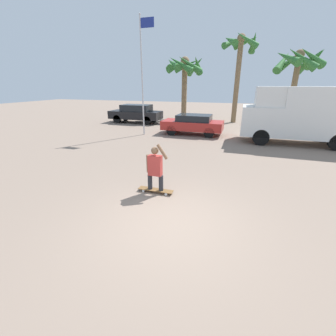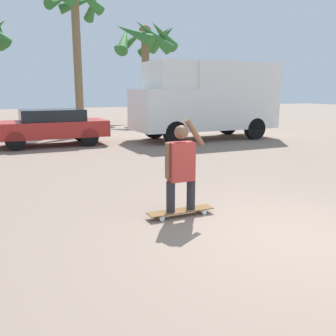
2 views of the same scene
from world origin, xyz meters
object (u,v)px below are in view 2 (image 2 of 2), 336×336
Objects in this scene: camper_van at (207,98)px; palm_tree_center_background at (76,18)px; person_skateboarder at (181,164)px; parked_car_red at (51,126)px; skateboard at (181,211)px; palm_tree_near_van at (146,42)px.

camper_van is 0.83× the size of palm_tree_center_background.
camper_van is at bearing 57.10° from person_skateboarder.
palm_tree_center_background is at bearing 118.37° from camper_van.
camper_van reaches higher than parked_car_red.
skateboard is 0.19× the size of camper_van.
person_skateboarder is 16.13m from palm_tree_center_background.
palm_tree_near_van is (6.50, 17.90, 4.89)m from skateboard.
parked_car_red is at bearing -129.43° from palm_tree_near_van.
palm_tree_center_background reaches higher than skateboard.
palm_tree_near_van is at bearing 70.04° from person_skateboarder.
parked_car_red is (-6.17, 0.71, -0.98)m from camper_van.
palm_tree_center_background reaches higher than person_skateboarder.
person_skateboarder is 9.08m from parked_car_red.
person_skateboarder is 0.21× the size of palm_tree_center_background.
skateboard is at bearing -0.00° from person_skateboarder.
palm_tree_center_background is at bearing -152.27° from palm_tree_near_van.
camper_van is (5.39, 8.33, 0.83)m from person_skateboarder.
palm_tree_center_background is (2.39, 6.28, 4.89)m from parked_car_red.
palm_tree_center_background reaches higher than palm_tree_near_van.
palm_tree_near_van is (7.28, 8.85, 4.26)m from parked_car_red.
parked_car_red is at bearing 94.93° from skateboard.
palm_tree_near_van reaches higher than parked_car_red.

